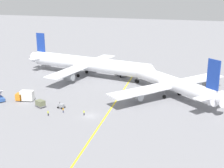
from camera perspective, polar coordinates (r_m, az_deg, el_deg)
ground_plane at (r=93.39m, az=-3.94°, el=-5.76°), size 600.00×600.00×0.00m
taxiway_stripe at (r=100.96m, az=0.15°, el=-3.93°), size 8.55×119.76×0.01m
airliner_at_gate_left at (r=133.49m, az=-4.20°, el=3.60°), size 60.21×46.17×16.68m
airliner_being_pushed at (r=111.32m, az=9.95°, el=0.38°), size 40.83×40.81×16.26m
pushback_tug at (r=134.71m, az=1.55°, el=1.98°), size 7.85×7.47×2.84m
gse_container_dolly_flat at (r=102.14m, az=-12.79°, el=-3.42°), size 3.83×3.35×2.15m
gse_stair_truck_yellow at (r=111.23m, az=-19.55°, el=-2.39°), size 4.80×4.31×4.06m
gse_catering_truck_tall at (r=108.57m, az=-15.39°, el=-2.06°), size 6.20×3.50×3.50m
gse_gpu_cart_small at (r=100.02m, az=-9.15°, el=-3.88°), size 2.39×2.00×1.90m
ground_crew_wing_walker_right at (r=94.85m, az=-11.46°, el=-5.16°), size 0.36×0.36×1.62m
ground_crew_ramp_agent_by_cones at (r=96.26m, az=-8.80°, el=-4.65°), size 0.36×0.36×1.69m
ground_crew_marshaller_foreground at (r=93.74m, az=-5.08°, el=-5.16°), size 0.36×0.47×1.59m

